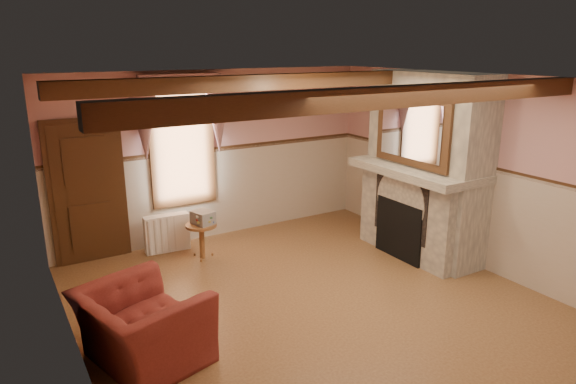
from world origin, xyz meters
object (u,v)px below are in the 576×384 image
armchair (142,327)px  mantel_clock (383,150)px  side_table (202,241)px  bowl (408,160)px  oil_lamp (394,150)px  radiator (167,233)px

armchair → mantel_clock: 4.81m
side_table → mantel_clock: 3.24m
side_table → mantel_clock: size_ratio=2.29×
armchair → bowl: bowl is taller
mantel_clock → oil_lamp: size_ratio=0.86×
bowl → mantel_clock: mantel_clock is taller
side_table → mantel_clock: (2.90, -0.74, 1.25)m
radiator → bowl: size_ratio=1.88×
side_table → radiator: radiator is taller
radiator → mantel_clock: 3.72m
radiator → oil_lamp: (3.27, -1.55, 1.26)m
radiator → oil_lamp: bearing=-21.1°
armchair → radiator: bearing=-38.6°
armchair → mantel_clock: size_ratio=5.06×
side_table → bowl: size_ratio=1.48×
radiator → bowl: bowl is taller
armchair → side_table: size_ratio=2.21×
side_table → oil_lamp: (2.90, -1.00, 1.29)m
side_table → oil_lamp: size_ratio=1.96×
armchair → radiator: armchair is taller
side_table → bowl: 3.41m
oil_lamp → radiator: bearing=154.7°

